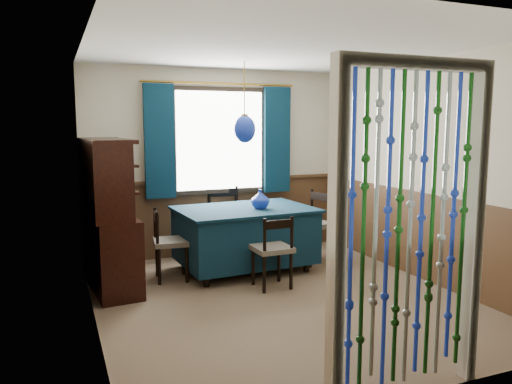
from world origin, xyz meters
name	(u,v)px	position (x,y,z in m)	size (l,w,h in m)	color
floor	(280,298)	(0.00, 0.00, 0.00)	(4.00, 4.00, 0.00)	brown
ceiling	(282,47)	(0.00, 0.00, 2.50)	(4.00, 4.00, 0.00)	silver
wall_back	(219,163)	(0.00, 2.00, 1.25)	(3.60, 3.60, 0.00)	beige
wall_front	(417,209)	(0.00, -2.00, 1.25)	(3.60, 3.60, 0.00)	beige
wall_left	(90,186)	(-1.80, 0.00, 1.25)	(4.00, 4.00, 0.00)	beige
wall_right	(426,171)	(1.80, 0.00, 1.25)	(4.00, 4.00, 0.00)	beige
wainscot_back	(220,217)	(0.00, 1.99, 0.50)	(3.60, 3.60, 0.00)	#492F1B
wainscot_front	(411,323)	(0.00, -1.99, 0.50)	(3.60, 3.60, 0.00)	#492F1B
wainscot_left	(96,270)	(-1.79, 0.00, 0.50)	(4.00, 4.00, 0.00)	#492F1B
wainscot_right	(422,236)	(1.79, 0.00, 0.50)	(4.00, 4.00, 0.00)	#492F1B
window	(220,141)	(0.00, 1.95, 1.55)	(1.32, 0.12, 1.42)	black
doorway	(410,238)	(0.00, -1.94, 1.05)	(1.16, 0.12, 2.18)	silver
dining_table	(245,234)	(0.02, 1.08, 0.44)	(1.66, 1.19, 0.77)	#0A2333
chair_near	(273,249)	(0.07, 0.34, 0.43)	(0.40, 0.39, 0.80)	black
chair_far	(225,220)	(0.02, 1.80, 0.49)	(0.51, 0.49, 0.93)	black
chair_left	(169,242)	(-0.91, 1.05, 0.44)	(0.43, 0.45, 0.82)	black
chair_right	(313,225)	(0.97, 1.11, 0.49)	(0.53, 0.55, 0.92)	black
sideboard	(109,236)	(-1.57, 1.03, 0.57)	(0.54, 1.27, 1.62)	black
pendant_lamp	(244,129)	(0.02, 1.08, 1.71)	(0.26, 0.26, 0.95)	olive
vase_table	(260,200)	(0.18, 0.98, 0.87)	(0.20, 0.20, 0.21)	#162E99
bowl_shelf	(115,186)	(-1.51, 0.81, 1.14)	(0.22, 0.22, 0.05)	beige
vase_sideboard	(111,202)	(-1.51, 1.29, 0.91)	(0.18, 0.18, 0.19)	beige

